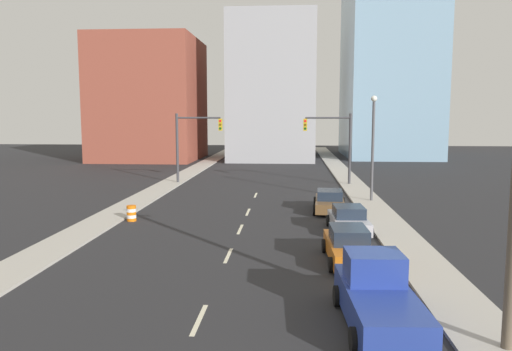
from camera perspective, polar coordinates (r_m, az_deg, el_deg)
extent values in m
cube|color=#ADA89E|center=(54.69, -7.84, 0.22)|extent=(2.28, 92.22, 0.12)
cube|color=#ADA89E|center=(53.81, 10.03, 0.07)|extent=(2.28, 92.22, 0.12)
cube|color=beige|center=(16.27, -6.51, -16.03)|extent=(0.16, 2.40, 0.01)
cube|color=beige|center=(22.98, -3.19, -9.11)|extent=(0.16, 2.40, 0.01)
cube|color=beige|center=(28.07, -1.82, -6.16)|extent=(0.16, 2.40, 0.01)
cube|color=beige|center=(32.97, -0.92, -4.19)|extent=(0.16, 2.40, 0.01)
cube|color=beige|center=(39.91, -0.04, -2.25)|extent=(0.16, 2.40, 0.01)
cube|color=brown|center=(74.59, -12.01, 8.48)|extent=(14.00, 16.00, 17.27)
cube|color=#99999E|center=(75.84, 1.94, 9.74)|extent=(12.00, 20.00, 20.30)
cube|color=#7A9EB7|center=(81.43, 14.91, 12.07)|extent=(13.00, 20.00, 28.08)
cylinder|color=#38383D|center=(47.16, -8.99, 3.05)|extent=(0.24, 0.24, 6.53)
cylinder|color=#38383D|center=(46.64, -6.59, 6.57)|extent=(4.08, 0.16, 0.16)
cube|color=#B79319|center=(46.31, -4.08, 5.82)|extent=(0.34, 0.32, 1.10)
cylinder|color=red|center=(46.14, -4.12, 6.24)|extent=(0.22, 0.04, 0.22)
cylinder|color=#593F0C|center=(46.15, -4.11, 5.81)|extent=(0.22, 0.04, 0.22)
cylinder|color=#0C3F14|center=(46.15, -4.11, 5.39)|extent=(0.22, 0.04, 0.22)
cylinder|color=#38383D|center=(46.25, 10.68, 2.95)|extent=(0.24, 0.24, 6.53)
cylinder|color=#38383D|center=(45.96, 8.22, 6.54)|extent=(4.08, 0.16, 0.16)
cube|color=#B79319|center=(45.87, 5.64, 5.79)|extent=(0.34, 0.32, 1.10)
cylinder|color=red|center=(45.69, 5.65, 6.22)|extent=(0.22, 0.04, 0.22)
cylinder|color=#593F0C|center=(45.70, 5.65, 5.79)|extent=(0.22, 0.04, 0.22)
cylinder|color=#0C3F14|center=(45.70, 5.64, 5.36)|extent=(0.22, 0.04, 0.22)
cylinder|color=orange|center=(31.13, -14.03, -4.89)|extent=(0.56, 0.56, 0.19)
cylinder|color=white|center=(31.09, -14.04, -4.55)|extent=(0.56, 0.56, 0.19)
cylinder|color=orange|center=(31.05, -14.05, -4.21)|extent=(0.56, 0.56, 0.19)
cylinder|color=white|center=(31.02, -14.06, -3.86)|extent=(0.56, 0.56, 0.19)
cylinder|color=orange|center=(30.98, -14.07, -3.52)|extent=(0.56, 0.56, 0.19)
cylinder|color=#4C4C51|center=(37.36, 13.18, 2.59)|extent=(0.20, 0.20, 7.32)
sphere|color=white|center=(37.28, 13.35, 8.54)|extent=(0.44, 0.44, 0.44)
cube|color=navy|center=(15.88, 13.85, -14.22)|extent=(2.22, 5.38, 0.96)
cube|color=navy|center=(16.30, 13.33, -10.12)|extent=(1.80, 1.67, 0.94)
cylinder|color=black|center=(17.32, 9.26, -13.42)|extent=(0.25, 0.70, 0.69)
cylinder|color=black|center=(17.71, 15.91, -13.14)|extent=(0.25, 0.70, 0.69)
cylinder|color=black|center=(14.33, 11.17, -17.94)|extent=(0.25, 0.70, 0.69)
cylinder|color=black|center=(14.80, 19.27, -17.37)|extent=(0.25, 0.70, 0.69)
cube|color=orange|center=(22.26, 10.53, -8.35)|extent=(1.87, 4.83, 0.72)
cube|color=#1E2838|center=(22.09, 10.56, -6.64)|extent=(1.58, 2.19, 0.64)
cylinder|color=black|center=(23.63, 7.83, -7.95)|extent=(0.24, 0.63, 0.62)
cylinder|color=black|center=(23.86, 12.16, -7.89)|extent=(0.24, 0.63, 0.62)
cylinder|color=black|center=(20.79, 8.61, -10.03)|extent=(0.24, 0.63, 0.62)
cylinder|color=black|center=(21.06, 13.54, -9.92)|extent=(0.24, 0.63, 0.62)
cube|color=#B2B2BC|center=(27.94, 10.53, -5.30)|extent=(2.01, 4.47, 0.64)
cube|color=#1E2838|center=(27.82, 10.56, -4.06)|extent=(1.68, 2.05, 0.59)
cylinder|color=black|center=(29.17, 8.28, -5.10)|extent=(0.25, 0.64, 0.63)
cylinder|color=black|center=(29.45, 11.90, -5.06)|extent=(0.25, 0.64, 0.63)
cylinder|color=black|center=(26.53, 8.98, -6.32)|extent=(0.25, 0.64, 0.63)
cylinder|color=black|center=(26.84, 12.96, -6.25)|extent=(0.25, 0.64, 0.63)
cube|color=brown|center=(33.51, 8.40, -3.20)|extent=(2.10, 4.85, 0.63)
cube|color=#1E2838|center=(33.41, 8.42, -2.17)|extent=(1.74, 2.23, 0.60)
cylinder|color=black|center=(34.98, 6.79, -3.01)|extent=(0.26, 0.73, 0.72)
cylinder|color=black|center=(35.02, 9.92, -3.05)|extent=(0.26, 0.73, 0.72)
cylinder|color=black|center=(32.08, 6.74, -3.90)|extent=(0.26, 0.73, 0.72)
cylinder|color=black|center=(32.12, 10.15, -3.95)|extent=(0.26, 0.73, 0.72)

